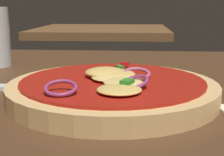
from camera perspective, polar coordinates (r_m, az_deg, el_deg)
The scene contains 3 objects.
dining_table at distance 0.37m, azimuth -0.10°, elevation -6.91°, with size 1.49×0.85×0.03m.
pizza at distance 0.38m, azimuth -0.19°, elevation -1.82°, with size 0.24×0.24×0.04m.
background_table at distance 1.57m, azimuth -1.71°, elevation 8.14°, with size 0.61×0.56×0.03m.
Camera 1 is at (0.03, -0.35, 0.14)m, focal length 52.55 mm.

